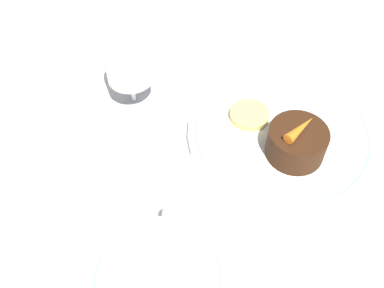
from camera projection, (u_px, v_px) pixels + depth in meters
The scene contains 10 objects.
ground_plane at pixel (264, 135), 0.65m from camera, with size 3.00×3.00×0.00m, color white.
dinner_plate at pixel (281, 131), 0.65m from camera, with size 0.27×0.27×0.01m.
saucer at pixel (158, 277), 0.51m from camera, with size 0.16×0.16×0.01m.
coffee_cup at pixel (158, 262), 0.49m from camera, with size 0.11×0.08×0.06m.
spoon at pixel (171, 235), 0.54m from camera, with size 0.08×0.10×0.00m.
wine_glass at pixel (129, 65), 0.64m from camera, with size 0.07×0.07×0.12m.
fork at pixel (264, 260), 0.53m from camera, with size 0.04×0.18×0.01m.
dessert_cake at pixel (297, 143), 0.60m from camera, with size 0.08×0.08×0.04m.
carrot_garnish at pixel (301, 128), 0.58m from camera, with size 0.05×0.04×0.01m.
pineapple_slice at pixel (249, 115), 0.65m from camera, with size 0.06×0.06×0.01m.
Camera 1 is at (-0.43, 0.05, 0.50)m, focal length 42.00 mm.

